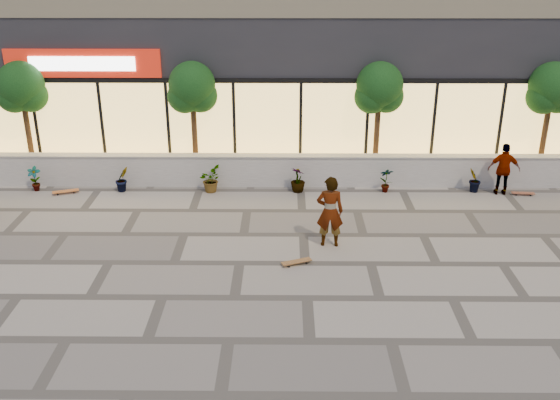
{
  "coord_description": "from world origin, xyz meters",
  "views": [
    {
      "loc": [
        -0.5,
        -12.07,
        7.4
      ],
      "look_at": [
        -0.63,
        2.61,
        1.3
      ],
      "focal_mm": 40.0,
      "sensor_mm": 36.0,
      "label": 1
    }
  ],
  "objects_px": {
    "skater_right_near": "(504,169)",
    "skateboard_center": "(297,262)",
    "skater_center": "(330,212)",
    "skateboard_right_near": "(523,193)",
    "tree_east": "(552,91)",
    "tree_west": "(22,90)",
    "skateboard_left": "(66,191)",
    "tree_midwest": "(192,90)",
    "tree_mideast": "(379,91)"
  },
  "relations": [
    {
      "from": "tree_west",
      "to": "tree_east",
      "type": "height_order",
      "value": "same"
    },
    {
      "from": "tree_mideast",
      "to": "skateboard_center",
      "type": "distance_m",
      "value": 7.3
    },
    {
      "from": "skateboard_right_near",
      "to": "skater_center",
      "type": "bearing_deg",
      "value": -145.89
    },
    {
      "from": "tree_west",
      "to": "tree_midwest",
      "type": "distance_m",
      "value": 5.5
    },
    {
      "from": "tree_midwest",
      "to": "skateboard_center",
      "type": "xyz_separation_m",
      "value": [
        3.29,
        -6.13,
        -2.91
      ]
    },
    {
      "from": "skateboard_center",
      "to": "tree_midwest",
      "type": "bearing_deg",
      "value": 95.85
    },
    {
      "from": "skater_right_near",
      "to": "skateboard_right_near",
      "type": "relative_size",
      "value": 2.31
    },
    {
      "from": "skateboard_center",
      "to": "skateboard_left",
      "type": "xyz_separation_m",
      "value": [
        -7.25,
        4.63,
        0.0
      ]
    },
    {
      "from": "skater_right_near",
      "to": "skateboard_left",
      "type": "bearing_deg",
      "value": 9.12
    },
    {
      "from": "tree_west",
      "to": "tree_mideast",
      "type": "distance_m",
      "value": 11.5
    },
    {
      "from": "tree_midwest",
      "to": "tree_east",
      "type": "relative_size",
      "value": 1.0
    },
    {
      "from": "skater_center",
      "to": "skateboard_right_near",
      "type": "xyz_separation_m",
      "value": [
        6.35,
        3.54,
        -0.89
      ]
    },
    {
      "from": "skater_center",
      "to": "skateboard_right_near",
      "type": "height_order",
      "value": "skater_center"
    },
    {
      "from": "tree_mideast",
      "to": "skateboard_right_near",
      "type": "bearing_deg",
      "value": -18.43
    },
    {
      "from": "tree_midwest",
      "to": "skater_right_near",
      "type": "height_order",
      "value": "tree_midwest"
    },
    {
      "from": "tree_west",
      "to": "tree_midwest",
      "type": "relative_size",
      "value": 1.0
    },
    {
      "from": "skateboard_left",
      "to": "skater_right_near",
      "type": "bearing_deg",
      "value": -19.88
    },
    {
      "from": "tree_midwest",
      "to": "skateboard_right_near",
      "type": "xyz_separation_m",
      "value": [
        10.5,
        -1.5,
        -2.91
      ]
    },
    {
      "from": "skateboard_center",
      "to": "tree_west",
      "type": "bearing_deg",
      "value": 122.76
    },
    {
      "from": "skater_right_near",
      "to": "skateboard_right_near",
      "type": "xyz_separation_m",
      "value": [
        0.67,
        -0.1,
        -0.76
      ]
    },
    {
      "from": "skateboard_right_near",
      "to": "tree_east",
      "type": "bearing_deg",
      "value": 61.29
    },
    {
      "from": "tree_mideast",
      "to": "skater_center",
      "type": "relative_size",
      "value": 2.04
    },
    {
      "from": "tree_east",
      "to": "skateboard_right_near",
      "type": "distance_m",
      "value": 3.43
    },
    {
      "from": "tree_west",
      "to": "tree_midwest",
      "type": "bearing_deg",
      "value": 0.0
    },
    {
      "from": "skateboard_right_near",
      "to": "tree_midwest",
      "type": "bearing_deg",
      "value": 176.85
    },
    {
      "from": "tree_midwest",
      "to": "tree_mideast",
      "type": "height_order",
      "value": "same"
    },
    {
      "from": "tree_west",
      "to": "tree_east",
      "type": "bearing_deg",
      "value": 0.0
    },
    {
      "from": "tree_west",
      "to": "skater_center",
      "type": "xyz_separation_m",
      "value": [
        9.65,
        -5.04,
        -2.03
      ]
    },
    {
      "from": "tree_west",
      "to": "skateboard_left",
      "type": "distance_m",
      "value": 3.61
    },
    {
      "from": "tree_west",
      "to": "skateboard_left",
      "type": "bearing_deg",
      "value": -44.42
    },
    {
      "from": "skateboard_left",
      "to": "tree_mideast",
      "type": "bearing_deg",
      "value": -11.73
    },
    {
      "from": "tree_midwest",
      "to": "skateboard_left",
      "type": "height_order",
      "value": "tree_midwest"
    },
    {
      "from": "skateboard_left",
      "to": "skater_center",
      "type": "bearing_deg",
      "value": -43.82
    },
    {
      "from": "tree_east",
      "to": "skater_center",
      "type": "relative_size",
      "value": 2.04
    },
    {
      "from": "tree_mideast",
      "to": "skateboard_left",
      "type": "distance_m",
      "value": 10.49
    },
    {
      "from": "tree_west",
      "to": "skateboard_left",
      "type": "height_order",
      "value": "tree_west"
    },
    {
      "from": "skater_right_near",
      "to": "skateboard_center",
      "type": "bearing_deg",
      "value": 44.55
    },
    {
      "from": "skater_right_near",
      "to": "skateboard_center",
      "type": "distance_m",
      "value": 8.1
    },
    {
      "from": "tree_west",
      "to": "tree_east",
      "type": "xyz_separation_m",
      "value": [
        17.0,
        0.0,
        0.0
      ]
    },
    {
      "from": "tree_east",
      "to": "skater_center",
      "type": "height_order",
      "value": "tree_east"
    },
    {
      "from": "skater_right_near",
      "to": "skater_center",
      "type": "bearing_deg",
      "value": 41.36
    },
    {
      "from": "tree_midwest",
      "to": "tree_mideast",
      "type": "bearing_deg",
      "value": 0.0
    },
    {
      "from": "skateboard_left",
      "to": "skateboard_right_near",
      "type": "xyz_separation_m",
      "value": [
        14.47,
        -0.0,
        -0.01
      ]
    },
    {
      "from": "tree_mideast",
      "to": "skateboard_right_near",
      "type": "distance_m",
      "value": 5.57
    },
    {
      "from": "tree_east",
      "to": "skateboard_center",
      "type": "height_order",
      "value": "tree_east"
    },
    {
      "from": "skateboard_center",
      "to": "skateboard_left",
      "type": "height_order",
      "value": "skateboard_left"
    },
    {
      "from": "tree_midwest",
      "to": "skateboard_left",
      "type": "xyz_separation_m",
      "value": [
        -3.97,
        -1.5,
        -2.9
      ]
    },
    {
      "from": "tree_west",
      "to": "skater_center",
      "type": "relative_size",
      "value": 2.04
    },
    {
      "from": "skater_center",
      "to": "skateboard_right_near",
      "type": "bearing_deg",
      "value": -149.15
    },
    {
      "from": "skateboard_center",
      "to": "tree_mideast",
      "type": "bearing_deg",
      "value": 43.75
    }
  ]
}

